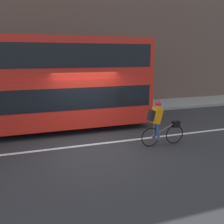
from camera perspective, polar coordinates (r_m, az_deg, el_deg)
ground_plane at (r=8.02m, az=-5.13°, el=-8.39°), size 80.00×80.00×0.00m
road_center_line at (r=8.00m, az=-5.10°, el=-8.43°), size 50.00×0.14×0.01m
sidewalk_curb at (r=12.63m, az=-9.74°, el=0.43°), size 60.00×2.41×0.16m
building_facade at (r=13.61m, az=-11.19°, el=16.78°), size 60.00×0.30×7.41m
bus at (r=9.51m, az=-19.28°, el=7.68°), size 9.43×2.46×3.82m
cyclist_on_bike at (r=7.77m, az=12.22°, el=-2.55°), size 1.65×0.32×1.63m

